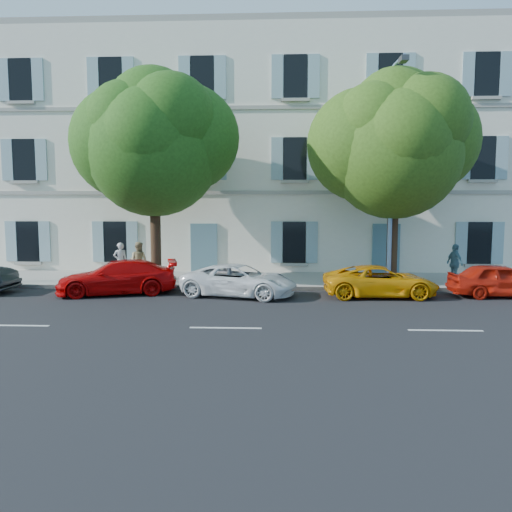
{
  "coord_description": "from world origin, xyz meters",
  "views": [
    {
      "loc": [
        1.47,
        -17.48,
        3.39
      ],
      "look_at": [
        0.56,
        2.0,
        1.4
      ],
      "focal_mm": 35.0,
      "sensor_mm": 36.0,
      "label": 1
    }
  ],
  "objects_px": {
    "street_lamp": "(393,162)",
    "pedestrian_b": "(138,261)",
    "tree_right": "(395,152)",
    "car_red_hatchback": "(500,280)",
    "car_white_coupe": "(239,280)",
    "tree_left": "(154,150)",
    "pedestrian_c": "(455,264)",
    "car_yellow_supercar": "(380,281)",
    "car_red_coupe": "(117,277)",
    "pedestrian_a": "(120,261)"
  },
  "relations": [
    {
      "from": "car_red_hatchback",
      "to": "pedestrian_c",
      "type": "relative_size",
      "value": 2.23
    },
    {
      "from": "tree_left",
      "to": "pedestrian_a",
      "type": "bearing_deg",
      "value": 157.59
    },
    {
      "from": "pedestrian_a",
      "to": "car_red_hatchback",
      "type": "bearing_deg",
      "value": 142.54
    },
    {
      "from": "car_red_coupe",
      "to": "pedestrian_c",
      "type": "xyz_separation_m",
      "value": [
        13.49,
        2.35,
        0.32
      ]
    },
    {
      "from": "tree_left",
      "to": "pedestrian_c",
      "type": "relative_size",
      "value": 5.22
    },
    {
      "from": "car_red_hatchback",
      "to": "street_lamp",
      "type": "bearing_deg",
      "value": 66.17
    },
    {
      "from": "pedestrian_a",
      "to": "pedestrian_c",
      "type": "distance_m",
      "value": 14.24
    },
    {
      "from": "car_red_coupe",
      "to": "car_red_hatchback",
      "type": "xyz_separation_m",
      "value": [
        14.36,
        0.08,
        -0.03
      ]
    },
    {
      "from": "car_red_hatchback",
      "to": "pedestrian_b",
      "type": "bearing_deg",
      "value": 78.58
    },
    {
      "from": "car_yellow_supercar",
      "to": "pedestrian_c",
      "type": "bearing_deg",
      "value": -56.89
    },
    {
      "from": "tree_right",
      "to": "car_red_hatchback",
      "type": "bearing_deg",
      "value": -29.84
    },
    {
      "from": "car_red_hatchback",
      "to": "pedestrian_b",
      "type": "relative_size",
      "value": 2.21
    },
    {
      "from": "tree_right",
      "to": "pedestrian_b",
      "type": "bearing_deg",
      "value": 176.99
    },
    {
      "from": "tree_left",
      "to": "pedestrian_a",
      "type": "height_order",
      "value": "tree_left"
    },
    {
      "from": "tree_left",
      "to": "pedestrian_a",
      "type": "xyz_separation_m",
      "value": [
        -1.76,
        0.73,
        -4.7
      ]
    },
    {
      "from": "car_white_coupe",
      "to": "pedestrian_b",
      "type": "height_order",
      "value": "pedestrian_b"
    },
    {
      "from": "car_white_coupe",
      "to": "tree_left",
      "type": "xyz_separation_m",
      "value": [
        -3.67,
        2.23,
        5.07
      ]
    },
    {
      "from": "tree_right",
      "to": "car_white_coupe",
      "type": "bearing_deg",
      "value": -158.99
    },
    {
      "from": "car_white_coupe",
      "to": "pedestrian_c",
      "type": "xyz_separation_m",
      "value": [
        8.8,
        2.59,
        0.37
      ]
    },
    {
      "from": "car_yellow_supercar",
      "to": "tree_right",
      "type": "xyz_separation_m",
      "value": [
        0.89,
        2.22,
        4.95
      ]
    },
    {
      "from": "tree_right",
      "to": "pedestrian_b",
      "type": "height_order",
      "value": "tree_right"
    },
    {
      "from": "car_red_coupe",
      "to": "car_white_coupe",
      "type": "height_order",
      "value": "car_red_coupe"
    },
    {
      "from": "tree_left",
      "to": "pedestrian_c",
      "type": "xyz_separation_m",
      "value": [
        12.47,
        0.36,
        -4.7
      ]
    },
    {
      "from": "car_red_coupe",
      "to": "pedestrian_b",
      "type": "distance_m",
      "value": 2.7
    },
    {
      "from": "car_red_hatchback",
      "to": "car_yellow_supercar",
      "type": "bearing_deg",
      "value": 91.3
    },
    {
      "from": "car_white_coupe",
      "to": "pedestrian_c",
      "type": "relative_size",
      "value": 2.62
    },
    {
      "from": "pedestrian_b",
      "to": "car_white_coupe",
      "type": "bearing_deg",
      "value": 157.66
    },
    {
      "from": "car_red_coupe",
      "to": "pedestrian_b",
      "type": "height_order",
      "value": "pedestrian_b"
    },
    {
      "from": "car_red_hatchback",
      "to": "pedestrian_c",
      "type": "bearing_deg",
      "value": 20.06
    },
    {
      "from": "tree_left",
      "to": "pedestrian_a",
      "type": "relative_size",
      "value": 5.28
    },
    {
      "from": "car_white_coupe",
      "to": "tree_right",
      "type": "relative_size",
      "value": 0.51
    },
    {
      "from": "tree_right",
      "to": "street_lamp",
      "type": "relative_size",
      "value": 0.96
    },
    {
      "from": "car_red_coupe",
      "to": "car_yellow_supercar",
      "type": "height_order",
      "value": "car_red_coupe"
    },
    {
      "from": "tree_left",
      "to": "pedestrian_b",
      "type": "xyz_separation_m",
      "value": [
        -0.95,
        0.69,
        -4.69
      ]
    },
    {
      "from": "car_red_coupe",
      "to": "pedestrian_b",
      "type": "relative_size",
      "value": 2.7
    },
    {
      "from": "car_yellow_supercar",
      "to": "street_lamp",
      "type": "height_order",
      "value": "street_lamp"
    },
    {
      "from": "tree_right",
      "to": "street_lamp",
      "type": "distance_m",
      "value": 0.67
    },
    {
      "from": "car_yellow_supercar",
      "to": "pedestrian_a",
      "type": "relative_size",
      "value": 2.58
    },
    {
      "from": "car_red_coupe",
      "to": "pedestrian_a",
      "type": "xyz_separation_m",
      "value": [
        -0.75,
        2.72,
        0.31
      ]
    },
    {
      "from": "car_white_coupe",
      "to": "pedestrian_a",
      "type": "bearing_deg",
      "value": 75.31
    },
    {
      "from": "street_lamp",
      "to": "pedestrian_b",
      "type": "relative_size",
      "value": 5.26
    },
    {
      "from": "car_yellow_supercar",
      "to": "pedestrian_c",
      "type": "height_order",
      "value": "pedestrian_c"
    },
    {
      "from": "car_red_hatchback",
      "to": "tree_left",
      "type": "relative_size",
      "value": 0.43
    },
    {
      "from": "car_white_coupe",
      "to": "pedestrian_a",
      "type": "xyz_separation_m",
      "value": [
        -5.43,
        2.96,
        0.37
      ]
    },
    {
      "from": "car_red_hatchback",
      "to": "street_lamp",
      "type": "distance_m",
      "value": 6.01
    },
    {
      "from": "car_yellow_supercar",
      "to": "pedestrian_b",
      "type": "bearing_deg",
      "value": 72.75
    },
    {
      "from": "tree_right",
      "to": "pedestrian_a",
      "type": "relative_size",
      "value": 5.17
    },
    {
      "from": "pedestrian_a",
      "to": "pedestrian_c",
      "type": "bearing_deg",
      "value": 150.94
    },
    {
      "from": "car_red_hatchback",
      "to": "pedestrian_a",
      "type": "height_order",
      "value": "pedestrian_a"
    },
    {
      "from": "pedestrian_a",
      "to": "pedestrian_b",
      "type": "height_order",
      "value": "pedestrian_b"
    }
  ]
}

